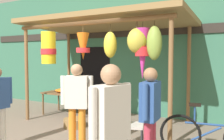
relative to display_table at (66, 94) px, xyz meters
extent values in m
plane|color=#756656|center=(1.01, -1.31, -0.59)|extent=(30.00, 30.00, 0.00)
cube|color=#387056|center=(1.01, 1.15, 1.34)|extent=(11.70, 0.25, 3.87)
cube|color=#2D2823|center=(1.01, 1.01, 1.81)|extent=(10.53, 0.04, 0.24)
cube|color=black|center=(0.35, 1.02, 0.41)|extent=(1.10, 0.03, 2.00)
cylinder|color=brown|center=(-0.55, -0.95, 0.63)|extent=(0.09, 0.09, 2.45)
cylinder|color=brown|center=(3.31, -0.95, 0.63)|extent=(0.09, 0.09, 2.45)
cylinder|color=brown|center=(-0.55, 0.81, 0.63)|extent=(0.09, 0.09, 2.45)
cylinder|color=brown|center=(3.31, 0.81, 0.63)|extent=(0.09, 0.09, 2.45)
cylinder|color=brown|center=(1.38, -0.95, 1.86)|extent=(4.05, 0.10, 0.10)
cylinder|color=brown|center=(1.38, 0.81, 2.01)|extent=(4.05, 0.10, 0.10)
cube|color=olive|center=(1.38, -0.07, 1.98)|extent=(4.35, 2.26, 0.22)
cylinder|color=brown|center=(0.19, -0.88, 1.77)|extent=(0.01, 0.01, 0.08)
cylinder|color=yellow|center=(0.19, -0.88, 1.32)|extent=(0.36, 0.36, 0.80)
cylinder|color=red|center=(0.19, -0.88, 1.23)|extent=(0.38, 0.38, 0.14)
cylinder|color=brown|center=(1.31, -0.96, 1.72)|extent=(0.01, 0.01, 0.17)
cone|color=orange|center=(1.31, -0.96, 1.34)|extent=(0.28, 0.28, 0.60)
cylinder|color=red|center=(1.31, -0.96, 1.25)|extent=(0.31, 0.31, 0.11)
cylinder|color=brown|center=(2.71, -0.86, 1.74)|extent=(0.01, 0.01, 0.13)
cone|color=#D13399|center=(2.71, -0.86, 1.16)|extent=(0.28, 0.28, 1.03)
cylinder|color=red|center=(2.71, -0.86, 1.21)|extent=(0.30, 0.30, 0.19)
cylinder|color=#4C3D23|center=(2.96, -0.88, 1.76)|extent=(0.02, 0.02, 0.10)
ellipsoid|color=#89A842|center=(2.96, -0.88, 1.37)|extent=(0.31, 0.26, 0.67)
cylinder|color=#4C3D23|center=(2.61, -0.92, 1.74)|extent=(0.02, 0.02, 0.13)
ellipsoid|color=gold|center=(2.61, -0.92, 1.43)|extent=(0.40, 0.34, 0.50)
cylinder|color=#4C3D23|center=(1.97, -0.88, 1.72)|extent=(0.02, 0.02, 0.17)
ellipsoid|color=yellow|center=(1.97, -0.88, 1.36)|extent=(0.29, 0.25, 0.56)
cube|color=brown|center=(0.00, 0.00, 0.04)|extent=(1.27, 0.77, 0.04)
cylinder|color=brown|center=(-0.58, -0.34, -0.28)|extent=(0.05, 0.05, 0.62)
cylinder|color=brown|center=(0.58, -0.34, -0.28)|extent=(0.05, 0.05, 0.62)
cylinder|color=brown|center=(-0.58, 0.34, -0.28)|extent=(0.05, 0.05, 0.62)
cylinder|color=brown|center=(0.58, 0.34, -0.28)|extent=(0.05, 0.05, 0.62)
ellipsoid|color=orange|center=(0.01, -0.04, 0.12)|extent=(0.68, 0.47, 0.11)
ellipsoid|color=yellow|center=(0.12, -0.09, 0.13)|extent=(0.30, 0.24, 0.08)
cube|color=beige|center=(2.74, -1.44, -0.15)|extent=(0.51, 0.51, 0.04)
cube|color=beige|center=(2.57, -1.50, 0.05)|extent=(0.16, 0.39, 0.40)
cylinder|color=#333338|center=(2.86, -1.21, -0.37)|extent=(0.03, 0.03, 0.44)
cylinder|color=#333338|center=(2.63, -1.67, -0.37)|extent=(0.03, 0.03, 0.44)
cylinder|color=#333338|center=(2.52, -1.33, -0.37)|extent=(0.03, 0.03, 0.44)
cylinder|color=olive|center=(0.98, -0.87, -0.49)|extent=(0.52, 0.52, 0.20)
torus|color=black|center=(3.56, -1.19, -0.26)|extent=(0.71, 0.17, 0.71)
cylinder|color=navy|center=(4.07, -1.10, -0.04)|extent=(0.88, 0.19, 0.04)
cylinder|color=navy|center=(3.97, -1.12, -0.21)|extent=(0.49, 0.12, 0.31)
cylinder|color=navy|center=(3.79, -1.15, 0.12)|extent=(0.03, 0.03, 0.30)
cube|color=black|center=(3.79, -1.15, 0.28)|extent=(0.21, 0.11, 0.05)
cube|color=silver|center=(3.26, -3.17, 0.51)|extent=(0.32, 0.45, 0.60)
cylinder|color=silver|center=(3.19, -3.42, 0.54)|extent=(0.08, 0.08, 0.54)
cylinder|color=silver|center=(3.33, -2.93, 0.54)|extent=(0.08, 0.08, 0.54)
sphere|color=tan|center=(3.26, -3.17, 0.92)|extent=(0.22, 0.22, 0.22)
cube|color=#2D5193|center=(3.30, -2.05, 0.45)|extent=(0.24, 0.41, 0.57)
cylinder|color=#2D5193|center=(3.31, -2.30, 0.48)|extent=(0.08, 0.08, 0.51)
cylinder|color=#2D5193|center=(3.29, -1.80, 0.48)|extent=(0.08, 0.08, 0.51)
sphere|color=#9E704C|center=(3.30, -2.05, 0.84)|extent=(0.21, 0.21, 0.21)
cylinder|color=orange|center=(1.80, -1.99, -0.21)|extent=(0.13, 0.13, 0.77)
cylinder|color=orange|center=(1.96, -1.91, -0.21)|extent=(0.13, 0.13, 0.77)
cube|color=silver|center=(1.88, -1.95, 0.47)|extent=(0.46, 0.37, 0.58)
cylinder|color=silver|center=(1.65, -2.06, 0.50)|extent=(0.08, 0.08, 0.52)
cylinder|color=silver|center=(2.11, -1.85, 0.50)|extent=(0.08, 0.08, 0.52)
sphere|color=tan|center=(1.88, -1.95, 0.87)|extent=(0.21, 0.21, 0.21)
cylinder|color=silver|center=(0.57, -2.52, -0.22)|extent=(0.13, 0.13, 0.75)
cylinder|color=#2D5193|center=(0.60, -2.36, 0.46)|extent=(0.08, 0.08, 0.50)
camera|label=1|loc=(4.45, -5.33, 1.11)|focal=37.69mm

